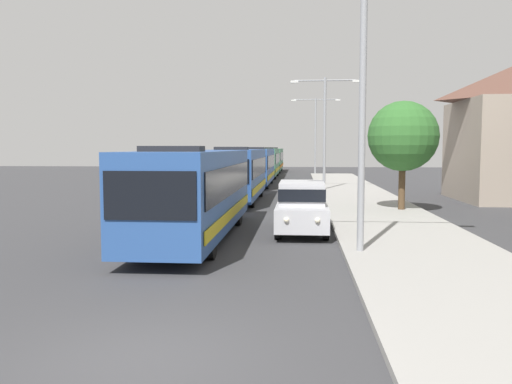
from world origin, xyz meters
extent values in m
plane|color=#353538|center=(0.00, 0.00, 0.00)|extent=(160.00, 160.00, 0.00)
cube|color=#284C8C|center=(-1.30, 10.70, 1.70)|extent=(2.50, 11.29, 2.70)
cube|color=black|center=(-0.03, 10.70, 2.05)|extent=(0.04, 10.39, 1.00)
cube|color=black|center=(-2.57, 10.70, 2.05)|extent=(0.04, 10.39, 1.00)
cube|color=black|center=(-1.30, 5.03, 2.00)|extent=(2.30, 0.04, 1.20)
cube|color=gold|center=(-0.02, 10.70, 0.90)|extent=(0.03, 10.72, 0.36)
cube|color=black|center=(-1.30, 7.31, 3.13)|extent=(1.75, 0.90, 0.16)
cylinder|color=black|center=(-0.20, 7.20, 0.50)|extent=(0.28, 1.00, 1.00)
cylinder|color=black|center=(-2.40, 7.20, 0.50)|extent=(0.28, 1.00, 1.00)
cylinder|color=black|center=(-0.20, 13.80, 0.50)|extent=(0.28, 1.00, 1.00)
cylinder|color=black|center=(-2.40, 13.80, 0.50)|extent=(0.28, 1.00, 1.00)
cube|color=#284C8C|center=(-1.30, 23.53, 1.70)|extent=(2.50, 10.59, 2.70)
cube|color=black|center=(-0.03, 23.53, 2.05)|extent=(0.04, 9.74, 1.00)
cube|color=black|center=(-2.57, 23.53, 2.05)|extent=(0.04, 9.74, 1.00)
cube|color=black|center=(-1.30, 18.22, 2.00)|extent=(2.30, 0.04, 1.20)
cube|color=gold|center=(-0.02, 23.53, 0.90)|extent=(0.03, 10.06, 0.36)
cube|color=black|center=(-1.30, 20.35, 3.13)|extent=(1.75, 0.90, 0.16)
cylinder|color=black|center=(-0.20, 20.25, 0.50)|extent=(0.28, 1.00, 1.00)
cylinder|color=black|center=(-2.40, 20.25, 0.50)|extent=(0.28, 1.00, 1.00)
cylinder|color=black|center=(-0.20, 26.44, 0.50)|extent=(0.28, 1.00, 1.00)
cylinder|color=black|center=(-2.40, 26.44, 0.50)|extent=(0.28, 1.00, 1.00)
cube|color=#284C8C|center=(-1.30, 36.17, 1.70)|extent=(2.50, 11.15, 2.70)
cube|color=black|center=(-0.03, 36.17, 2.05)|extent=(0.04, 10.26, 1.00)
cube|color=black|center=(-2.57, 36.17, 2.05)|extent=(0.04, 10.26, 1.00)
cube|color=black|center=(-1.30, 30.57, 2.00)|extent=(2.30, 0.04, 1.20)
cube|color=gold|center=(-0.02, 36.17, 0.90)|extent=(0.03, 10.59, 0.36)
cube|color=black|center=(-1.30, 32.82, 3.13)|extent=(1.75, 0.90, 0.16)
cylinder|color=black|center=(-0.20, 32.71, 0.50)|extent=(0.28, 1.00, 1.00)
cylinder|color=black|center=(-2.40, 32.71, 0.50)|extent=(0.28, 1.00, 1.00)
cylinder|color=black|center=(-0.20, 39.24, 0.50)|extent=(0.28, 1.00, 1.00)
cylinder|color=black|center=(-2.40, 39.24, 0.50)|extent=(0.28, 1.00, 1.00)
cube|color=#33724C|center=(-1.30, 48.67, 1.70)|extent=(2.50, 10.88, 2.70)
cube|color=black|center=(-0.03, 48.67, 2.05)|extent=(0.04, 10.01, 1.00)
cube|color=black|center=(-2.57, 48.67, 2.05)|extent=(0.04, 10.01, 1.00)
cube|color=black|center=(-1.30, 43.21, 2.00)|extent=(2.30, 0.04, 1.20)
cube|color=gold|center=(-0.02, 48.67, 0.90)|extent=(0.03, 10.34, 0.36)
cube|color=black|center=(-1.30, 45.41, 3.13)|extent=(1.75, 0.90, 0.16)
cylinder|color=black|center=(-0.20, 45.30, 0.50)|extent=(0.28, 1.00, 1.00)
cylinder|color=black|center=(-2.40, 45.30, 0.50)|extent=(0.28, 1.00, 1.00)
cylinder|color=black|center=(-0.20, 51.67, 0.50)|extent=(0.28, 1.00, 1.00)
cylinder|color=black|center=(-2.40, 51.67, 0.50)|extent=(0.28, 1.00, 1.00)
cube|color=#33724C|center=(-1.30, 61.37, 1.70)|extent=(2.50, 11.82, 2.70)
cube|color=black|center=(-0.03, 61.37, 2.05)|extent=(0.04, 10.87, 1.00)
cube|color=black|center=(-2.57, 61.37, 2.05)|extent=(0.04, 10.87, 1.00)
cube|color=black|center=(-1.30, 55.44, 2.00)|extent=(2.30, 0.04, 1.20)
cube|color=orange|center=(-0.02, 61.37, 0.90)|extent=(0.03, 11.23, 0.36)
cube|color=black|center=(-1.30, 57.82, 3.13)|extent=(1.75, 0.90, 0.16)
cylinder|color=black|center=(-0.20, 57.70, 0.50)|extent=(0.28, 1.00, 1.00)
cylinder|color=black|center=(-2.40, 57.70, 0.50)|extent=(0.28, 1.00, 1.00)
cylinder|color=black|center=(-0.20, 64.62, 0.50)|extent=(0.28, 1.00, 1.00)
cylinder|color=black|center=(-2.40, 64.62, 0.50)|extent=(0.28, 1.00, 1.00)
cube|color=#B7B7BC|center=(2.40, 12.02, 0.70)|extent=(1.84, 4.59, 0.80)
cube|color=#B7B7BC|center=(2.40, 12.17, 1.50)|extent=(1.62, 2.66, 0.80)
cube|color=black|center=(2.40, 12.17, 1.50)|extent=(1.66, 2.76, 0.44)
sphere|color=#F9EFCC|center=(1.89, 9.70, 0.80)|extent=(0.18, 0.18, 0.18)
sphere|color=#F9EFCC|center=(2.91, 9.70, 0.80)|extent=(0.18, 0.18, 0.18)
cylinder|color=black|center=(1.58, 10.60, 0.35)|extent=(0.22, 0.70, 0.70)
cylinder|color=black|center=(3.22, 10.60, 0.35)|extent=(0.22, 0.70, 0.70)
cylinder|color=black|center=(1.58, 13.44, 0.35)|extent=(0.22, 0.70, 0.70)
cylinder|color=black|center=(3.22, 13.44, 0.35)|extent=(0.22, 0.70, 0.70)
cube|color=maroon|center=(-4.60, 68.19, 1.45)|extent=(2.30, 1.80, 2.20)
cube|color=silver|center=(-4.60, 71.86, 1.80)|extent=(2.35, 5.56, 2.70)
cube|color=black|center=(-4.60, 67.27, 1.75)|extent=(2.07, 0.04, 0.90)
cylinder|color=black|center=(-5.63, 68.19, 0.45)|extent=(0.26, 0.90, 0.90)
cylinder|color=black|center=(-3.57, 68.19, 0.45)|extent=(0.26, 0.90, 0.90)
cylinder|color=black|center=(-5.63, 72.99, 0.45)|extent=(0.26, 0.90, 0.90)
cylinder|color=black|center=(-3.57, 72.99, 0.45)|extent=(0.26, 0.90, 0.90)
cylinder|color=gray|center=(4.10, 8.04, 4.42)|extent=(0.20, 0.20, 8.54)
cylinder|color=gray|center=(4.10, 31.41, 4.18)|extent=(0.20, 0.20, 8.06)
cylinder|color=gray|center=(2.99, 31.41, 8.01)|extent=(2.21, 0.10, 0.10)
cube|color=silver|center=(1.89, 31.41, 7.93)|extent=(0.56, 0.28, 0.16)
cylinder|color=gray|center=(5.21, 31.41, 8.01)|extent=(2.21, 0.10, 0.10)
cube|color=silver|center=(6.31, 31.41, 7.93)|extent=(0.56, 0.28, 0.16)
cylinder|color=gray|center=(4.10, 54.79, 4.54)|extent=(0.20, 0.20, 8.79)
cylinder|color=gray|center=(2.83, 54.79, 8.74)|extent=(2.55, 0.10, 0.10)
cube|color=silver|center=(1.55, 54.79, 8.66)|extent=(0.56, 0.28, 0.16)
cylinder|color=gray|center=(5.37, 54.79, 8.74)|extent=(2.55, 0.10, 0.10)
cube|color=silver|center=(6.65, 54.79, 8.66)|extent=(0.56, 0.28, 0.16)
cylinder|color=#4C3823|center=(7.29, 18.74, 1.26)|extent=(0.32, 0.32, 2.21)
sphere|color=#2D6028|center=(7.29, 18.74, 3.72)|extent=(3.40, 3.40, 3.40)
camera|label=1|loc=(2.32, -7.43, 3.16)|focal=37.04mm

